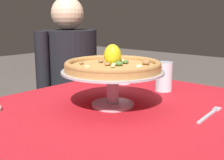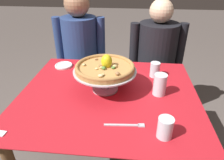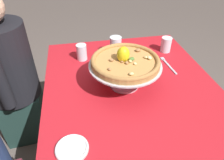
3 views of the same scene
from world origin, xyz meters
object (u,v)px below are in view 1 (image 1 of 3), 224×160
water_glass_side_right (164,78)px  dinner_fork (210,114)px  water_glass_back_right (124,75)px  diner_right (70,92)px  pizza (113,65)px  pizza_stand (113,80)px

water_glass_side_right → dinner_fork: bearing=-121.2°
water_glass_back_right → dinner_fork: 0.57m
water_glass_side_right → dinner_fork: water_glass_side_right is taller
water_glass_side_right → diner_right: diner_right is taller
pizza → water_glass_side_right: size_ratio=2.69×
water_glass_back_right → water_glass_side_right: size_ratio=0.79×
pizza_stand → water_glass_side_right: size_ratio=2.88×
pizza → water_glass_back_right: 0.41m
water_glass_back_right → diner_right: size_ratio=0.09×
pizza → diner_right: 0.88m
pizza → dinner_fork: pizza is taller
water_glass_back_right → water_glass_side_right: water_glass_side_right is taller
pizza_stand → diner_right: diner_right is taller
pizza → dinner_fork: (0.15, -0.33, -0.16)m
pizza_stand → diner_right: 0.86m
pizza_stand → dinner_fork: size_ratio=1.91×
pizza_stand → pizza: 0.06m
pizza → diner_right: size_ratio=0.31×
pizza_stand → pizza: bearing=11.9°
water_glass_back_right → water_glass_side_right: bearing=-87.6°
pizza_stand → water_glass_back_right: size_ratio=3.67×
pizza → diner_right: (0.39, 0.73, -0.31)m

